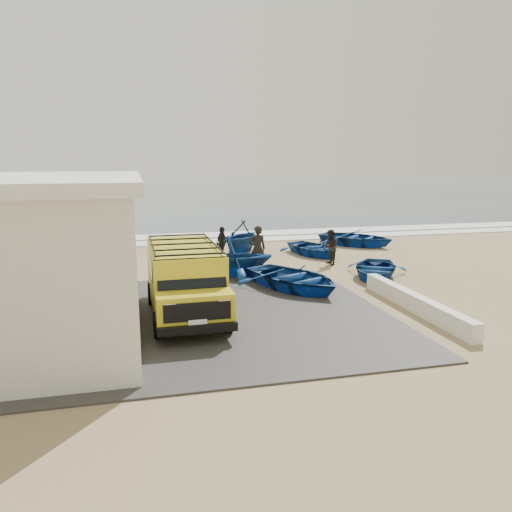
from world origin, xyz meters
TOP-DOWN VIEW (x-y plane):
  - ground at (0.00, 0.00)m, footprint 160.00×160.00m
  - slab at (-2.00, -2.00)m, footprint 12.00×10.00m
  - ocean at (0.00, 56.00)m, footprint 180.00×88.00m
  - surf_line at (0.00, 12.00)m, footprint 180.00×1.60m
  - surf_wash at (0.00, 14.50)m, footprint 180.00×2.20m
  - parapet at (5.00, -3.00)m, footprint 0.35×6.00m
  - van at (-2.09, -1.70)m, footprint 2.16×5.23m
  - boat_near_left at (2.09, 0.47)m, footprint 4.50×5.10m
  - boat_near_right at (5.91, 1.51)m, footprint 3.93×4.26m
  - boat_mid_left at (0.33, 2.98)m, footprint 3.31×2.88m
  - boat_mid_right at (5.15, 6.66)m, footprint 3.29×4.01m
  - boat_far_left at (1.85, 8.39)m, footprint 4.07×4.13m
  - boat_far_right at (8.46, 8.74)m, footprint 5.00×5.09m
  - fisherman_front at (1.55, 3.76)m, footprint 0.74×0.50m
  - fisherman_middle at (5.10, 4.27)m, footprint 0.62×0.79m
  - fisherman_back at (0.52, 6.63)m, footprint 0.87×0.98m

SIDE VIEW (x-z plane):
  - ground at x=0.00m, z-range 0.00..0.00m
  - ocean at x=0.00m, z-range 0.00..0.01m
  - surf_wash at x=0.00m, z-range 0.00..0.04m
  - slab at x=-2.00m, z-range 0.00..0.05m
  - surf_line at x=0.00m, z-range 0.00..0.06m
  - parapet at x=5.00m, z-range 0.00..0.55m
  - boat_near_right at x=5.91m, z-range 0.00..0.72m
  - boat_mid_right at x=5.15m, z-range 0.00..0.73m
  - boat_far_right at x=8.46m, z-range 0.00..0.86m
  - boat_near_left at x=2.09m, z-range 0.00..0.88m
  - fisherman_back at x=0.52m, z-range 0.00..1.60m
  - fisherman_middle at x=5.10m, z-range 0.00..1.62m
  - boat_far_left at x=1.85m, z-range 0.00..1.65m
  - boat_mid_left at x=0.33m, z-range 0.00..1.71m
  - fisherman_front at x=1.55m, z-range 0.00..1.98m
  - van at x=-2.09m, z-range 0.08..2.32m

